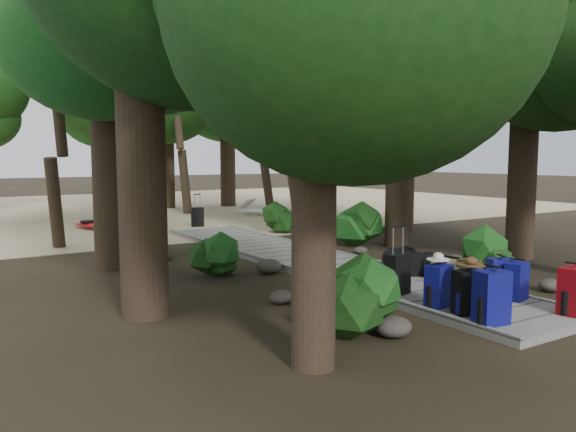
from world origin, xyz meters
TOP-DOWN VIEW (x-y plane):
  - ground at (0.00, 0.00)m, footprint 120.00×120.00m
  - sand_beach at (0.00, 16.00)m, footprint 40.00×22.00m
  - boardwalk at (0.00, 1.00)m, footprint 2.00×12.00m
  - backpack_left_a at (-0.74, -4.37)m, footprint 0.46×0.35m
  - backpack_left_b at (-0.62, -3.87)m, footprint 0.43×0.35m
  - backpack_left_c at (-0.67, -3.38)m, footprint 0.41×0.33m
  - backpack_left_d at (-0.77, -2.12)m, footprint 0.38×0.32m
  - backpack_right_a at (0.63, -4.66)m, footprint 0.45×0.34m
  - backpack_right_b at (0.65, -3.74)m, footprint 0.41×0.32m
  - backpack_right_c at (0.64, -3.46)m, footprint 0.47×0.42m
  - backpack_right_d at (0.75, -2.75)m, footprint 0.37×0.28m
  - duffel_right_khaki at (0.79, -2.34)m, footprint 0.49×0.68m
  - duffel_right_black at (0.72, -1.38)m, footprint 0.69×0.85m
  - suitcase_on_boardwalk at (-0.66, -2.50)m, footprint 0.46×0.31m
  - lone_suitcase_on_sand at (0.42, 8.22)m, footprint 0.45×0.33m
  - hat_brown at (-0.55, -3.85)m, footprint 0.40×0.40m
  - hat_white at (-0.66, -3.35)m, footprint 0.34×0.34m
  - kayak at (-2.82, 9.46)m, footprint 1.63×3.65m
  - sun_lounger at (3.87, 10.52)m, footprint 1.28×1.92m
  - tree_right_b at (4.44, -1.07)m, footprint 5.03×5.03m
  - tree_right_c at (3.21, 1.67)m, footprint 5.08×5.08m
  - tree_right_d at (5.68, 4.12)m, footprint 6.13×6.13m
  - tree_right_e at (3.99, 6.60)m, footprint 4.53×4.53m
  - tree_right_f at (6.01, 8.93)m, footprint 4.90×4.90m
  - tree_left_a at (-3.42, -4.12)m, footprint 4.19×4.19m
  - tree_left_c at (-3.88, 2.72)m, footprint 4.83×4.83m
  - tree_back_a at (-1.21, 14.32)m, footprint 4.54×4.54m
  - tree_back_b at (2.08, 15.58)m, footprint 5.41×5.41m
  - tree_back_c at (4.81, 14.89)m, footprint 5.62×5.62m
  - palm_right_a at (3.20, 6.34)m, footprint 4.80×4.80m
  - palm_right_b at (5.05, 11.65)m, footprint 4.91×4.91m
  - palm_right_c at (2.10, 12.83)m, footprint 4.93×4.93m
  - palm_left_a at (-4.52, 6.05)m, footprint 4.37×4.37m
  - rock_left_a at (-1.95, -3.82)m, footprint 0.49×0.44m
  - rock_left_b at (-2.32, -1.63)m, footprint 0.39×0.35m
  - rock_left_c at (-1.31, 0.50)m, footprint 0.53×0.47m
  - rock_left_d at (-2.58, 2.99)m, footprint 0.29×0.27m
  - rock_right_a at (2.03, -3.42)m, footprint 0.41×0.37m
  - rock_right_b at (2.51, -0.88)m, footprint 0.41×0.37m
  - rock_right_c at (1.64, 1.22)m, footprint 0.35×0.31m
  - rock_right_d at (2.87, 3.51)m, footprint 0.63×0.56m
  - shrub_left_a at (-2.28, -3.49)m, footprint 1.21×1.21m
  - shrub_left_b at (-2.36, 0.71)m, footprint 0.80×0.80m
  - shrub_left_c at (-2.68, 4.07)m, footprint 1.12×1.12m
  - shrub_right_a at (1.81, -2.36)m, footprint 1.01×1.01m
  - shrub_right_b at (2.42, 2.30)m, footprint 1.37×1.37m
  - shrub_right_c at (2.00, 5.57)m, footprint 0.95×0.95m

SIDE VIEW (x-z plane):
  - ground at x=0.00m, z-range 0.00..0.00m
  - sand_beach at x=0.00m, z-range 0.00..0.02m
  - boardwalk at x=0.00m, z-range 0.00..0.12m
  - rock_left_d at x=-2.58m, z-range 0.00..0.16m
  - rock_right_c at x=1.64m, z-range 0.00..0.19m
  - rock_left_b at x=-2.32m, z-range 0.00..0.22m
  - rock_right_b at x=2.51m, z-range 0.00..0.22m
  - rock_right_a at x=2.03m, z-range 0.00..0.23m
  - rock_left_a at x=-1.95m, z-range 0.00..0.27m
  - rock_left_c at x=-1.31m, z-range 0.00..0.29m
  - rock_right_d at x=2.87m, z-range 0.00..0.34m
  - kayak at x=-2.82m, z-range 0.02..0.38m
  - sun_lounger at x=3.87m, z-range 0.02..0.61m
  - duffel_right_khaki at x=0.79m, z-range 0.12..0.54m
  - lone_suitcase_on_sand at x=0.42m, z-range 0.02..0.65m
  - duffel_right_black at x=0.72m, z-range 0.12..0.58m
  - shrub_left_b at x=-2.36m, z-range 0.00..0.72m
  - backpack_left_d at x=-0.77m, z-range 0.12..0.61m
  - backpack_right_d at x=0.75m, z-range 0.12..0.64m
  - shrub_right_c at x=2.00m, z-range 0.00..0.86m
  - backpack_right_b at x=0.65m, z-range 0.12..0.77m
  - suitcase_on_boardwalk at x=-0.66m, z-range 0.12..0.77m
  - backpack_right_c at x=0.64m, z-range 0.12..0.78m
  - shrub_right_a at x=1.81m, z-range 0.00..0.91m
  - backpack_left_b at x=-0.62m, z-range 0.12..0.81m
  - backpack_left_c at x=-0.67m, z-range 0.12..0.81m
  - backpack_right_a at x=0.63m, z-range 0.12..0.86m
  - shrub_left_c at x=-2.68m, z-range 0.00..1.00m
  - backpack_left_a at x=-0.74m, z-range 0.12..0.91m
  - shrub_left_a at x=-2.28m, z-range 0.00..1.09m
  - shrub_right_b at x=2.42m, z-range 0.00..1.23m
  - hat_brown at x=-0.55m, z-range 0.81..0.93m
  - hat_white at x=-0.66m, z-range 0.81..0.93m
  - palm_left_a at x=-4.52m, z-range 0.00..6.95m
  - tree_left_a at x=-3.42m, z-range 0.00..6.98m
  - palm_right_c at x=2.10m, z-range 0.00..7.84m
  - tree_back_a at x=-1.21m, z-range 0.00..7.86m
  - tree_right_e at x=3.99m, z-range 0.00..8.15m
  - palm_right_a at x=3.20m, z-range 0.00..8.18m
  - tree_left_c at x=-3.88m, z-range 0.00..8.40m
  - tree_right_f at x=6.01m, z-range 0.00..8.75m
  - tree_right_c at x=3.21m, z-range 0.00..8.79m
  - tree_right_b at x=4.44m, z-range 0.00..8.98m
  - palm_right_b at x=5.05m, z-range 0.00..9.48m
  - tree_back_b at x=2.08m, z-range 0.00..9.67m
  - tree_back_c at x=4.81m, z-range 0.00..10.11m
  - tree_right_d at x=5.68m, z-range 0.00..11.23m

